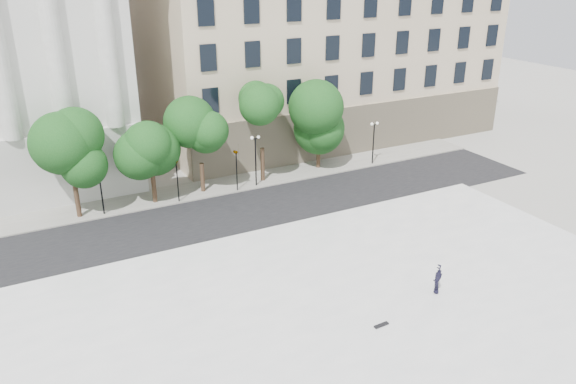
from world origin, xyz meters
name	(u,v)px	position (x,y,z in m)	size (l,w,h in m)	color
ground	(327,363)	(0.00, 0.00, 0.00)	(160.00, 160.00, 0.00)	#B0AEA6
plaza	(298,326)	(0.00, 3.00, 0.23)	(44.00, 22.00, 0.45)	white
street	(202,222)	(0.00, 18.00, 0.01)	(60.00, 8.00, 0.02)	black
far_sidewalk	(178,194)	(0.00, 24.00, 0.06)	(60.00, 4.00, 0.12)	#A5A198
building_east	(302,27)	(20.00, 38.91, 11.14)	(36.00, 26.15, 23.00)	beige
traffic_light_west	(176,160)	(-0.42, 22.30, 3.60)	(0.70, 1.57, 4.12)	black
traffic_light_east	(236,151)	(4.68, 22.30, 3.60)	(0.90, 1.55, 4.12)	black
person_lying	(436,290)	(8.38, 1.82, 0.69)	(0.65, 0.43, 1.78)	black
skateboard	(381,325)	(3.76, 0.74, 0.49)	(0.86, 0.22, 0.09)	black
street_trees	(140,142)	(-2.82, 23.34, 5.15)	(39.60, 5.55, 8.24)	#382619
lamp_posts	(183,165)	(0.18, 22.60, 2.99)	(38.29, 0.28, 4.55)	black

